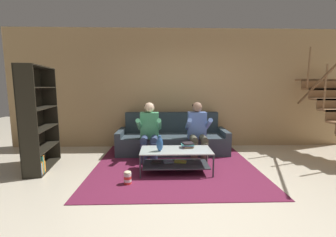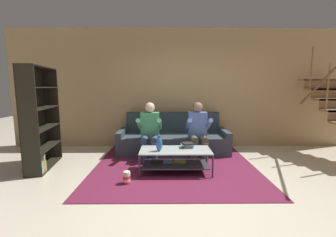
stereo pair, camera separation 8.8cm
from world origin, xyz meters
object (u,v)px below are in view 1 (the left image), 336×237
at_px(coffee_table, 175,157).
at_px(book_stack, 188,145).
at_px(person_seated_left, 149,129).
at_px(vase, 160,144).
at_px(person_seated_right, 198,129).
at_px(popcorn_tub, 128,178).
at_px(couch, 172,139).
at_px(bookshelf, 37,123).

relative_size(coffee_table, book_stack, 5.34).
height_order(person_seated_left, vase, person_seated_left).
height_order(person_seated_right, vase, person_seated_right).
relative_size(vase, popcorn_tub, 1.26).
distance_m(person_seated_right, coffee_table, 0.99).
xyz_separation_m(couch, bookshelf, (-2.51, -1.03, 0.56)).
xyz_separation_m(person_seated_right, vase, (-0.78, -0.85, -0.10)).
relative_size(person_seated_right, book_stack, 5.12).
relative_size(person_seated_left, person_seated_right, 1.00).
distance_m(couch, popcorn_tub, 1.95).
xyz_separation_m(person_seated_left, book_stack, (0.73, -0.64, -0.18)).
relative_size(couch, bookshelf, 1.33).
bearing_deg(couch, bookshelf, -157.63).
relative_size(book_stack, popcorn_tub, 1.08).
bearing_deg(couch, popcorn_tub, -113.65).
relative_size(person_seated_left, book_stack, 5.10).
bearing_deg(book_stack, coffee_table, -153.25).
distance_m(person_seated_left, bookshelf, 2.08).
distance_m(coffee_table, bookshelf, 2.57).
xyz_separation_m(couch, person_seated_right, (0.50, -0.52, 0.35)).
relative_size(couch, popcorn_tub, 11.56).
relative_size(person_seated_left, popcorn_tub, 5.49).
bearing_deg(coffee_table, person_seated_right, 56.03).
bearing_deg(person_seated_right, vase, -132.54).
bearing_deg(popcorn_tub, couch, 66.35).
bearing_deg(coffee_table, popcorn_tub, -147.32).
height_order(coffee_table, vase, vase).
bearing_deg(book_stack, person_seated_right, 66.61).
bearing_deg(coffee_table, person_seated_left, 122.93).
distance_m(person_seated_right, bookshelf, 3.06).
xyz_separation_m(book_stack, popcorn_tub, (-1.00, -0.61, -0.35)).
xyz_separation_m(couch, vase, (-0.28, -1.38, 0.25)).
distance_m(couch, person_seated_right, 0.80).
relative_size(person_seated_left, vase, 4.35).
bearing_deg(person_seated_left, couch, 46.17).
xyz_separation_m(coffee_table, book_stack, (0.23, 0.12, 0.19)).
bearing_deg(bookshelf, popcorn_tub, -23.32).
relative_size(couch, person_seated_right, 2.10).
bearing_deg(popcorn_tub, vase, 38.78).
xyz_separation_m(person_seated_left, bookshelf, (-2.00, -0.51, 0.22)).
distance_m(person_seated_left, person_seated_right, 1.00).
distance_m(coffee_table, book_stack, 0.32).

